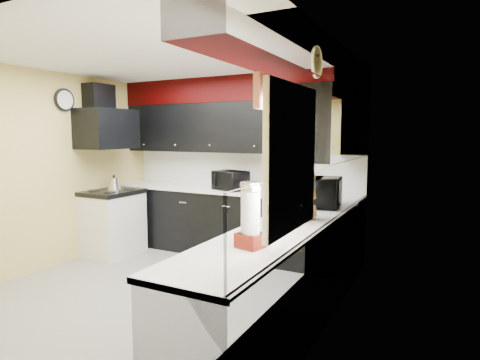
{
  "coord_description": "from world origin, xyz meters",
  "views": [
    {
      "loc": [
        2.69,
        -3.38,
        1.71
      ],
      "look_at": [
        0.58,
        0.67,
        1.18
      ],
      "focal_mm": 30.0,
      "sensor_mm": 36.0,
      "label": 1
    }
  ],
  "objects_px": {
    "utensil_crock": "(295,189)",
    "knife_block": "(305,187)",
    "kettle": "(114,184)",
    "toaster_oven": "(230,180)",
    "microwave": "(322,192)"
  },
  "relations": [
    {
      "from": "microwave",
      "to": "kettle",
      "type": "relative_size",
      "value": 2.94
    },
    {
      "from": "utensil_crock",
      "to": "knife_block",
      "type": "distance_m",
      "value": 0.13
    },
    {
      "from": "toaster_oven",
      "to": "knife_block",
      "type": "xyz_separation_m",
      "value": [
        1.07,
        0.04,
        -0.03
      ]
    },
    {
      "from": "toaster_oven",
      "to": "kettle",
      "type": "distance_m",
      "value": 1.66
    },
    {
      "from": "microwave",
      "to": "utensil_crock",
      "type": "bearing_deg",
      "value": 29.82
    },
    {
      "from": "utensil_crock",
      "to": "kettle",
      "type": "distance_m",
      "value": 2.57
    },
    {
      "from": "toaster_oven",
      "to": "kettle",
      "type": "relative_size",
      "value": 2.44
    },
    {
      "from": "kettle",
      "to": "utensil_crock",
      "type": "bearing_deg",
      "value": 14.69
    },
    {
      "from": "knife_block",
      "to": "kettle",
      "type": "relative_size",
      "value": 1.12
    },
    {
      "from": "utensil_crock",
      "to": "kettle",
      "type": "height_order",
      "value": "kettle"
    },
    {
      "from": "knife_block",
      "to": "kettle",
      "type": "distance_m",
      "value": 2.7
    },
    {
      "from": "toaster_oven",
      "to": "microwave",
      "type": "height_order",
      "value": "microwave"
    },
    {
      "from": "utensil_crock",
      "to": "knife_block",
      "type": "height_order",
      "value": "knife_block"
    },
    {
      "from": "utensil_crock",
      "to": "knife_block",
      "type": "bearing_deg",
      "value": 8.75
    },
    {
      "from": "knife_block",
      "to": "kettle",
      "type": "bearing_deg",
      "value": -156.01
    }
  ]
}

